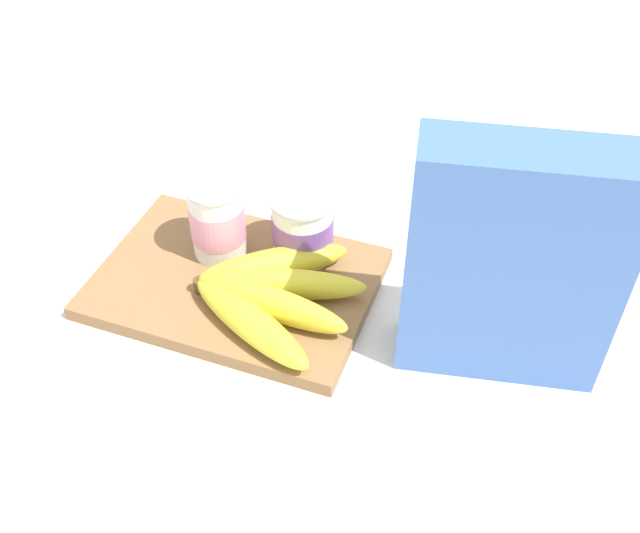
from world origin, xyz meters
name	(u,v)px	position (x,y,z in m)	size (l,w,h in m)	color
ground_plane	(236,289)	(0.00, 0.00, 0.00)	(2.40, 2.40, 0.00)	silver
cutting_board	(236,283)	(0.00, 0.00, 0.01)	(0.31, 0.22, 0.02)	olive
cereal_box	(513,265)	(0.29, 0.00, 0.13)	(0.20, 0.07, 0.26)	#4770B7
yogurt_cup_front	(217,220)	(-0.03, 0.04, 0.06)	(0.06, 0.06, 0.10)	white
yogurt_cup_back	(303,227)	(0.06, 0.07, 0.06)	(0.07, 0.07, 0.08)	white
banana_bunch	(269,292)	(0.05, -0.02, 0.04)	(0.19, 0.21, 0.04)	yellow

